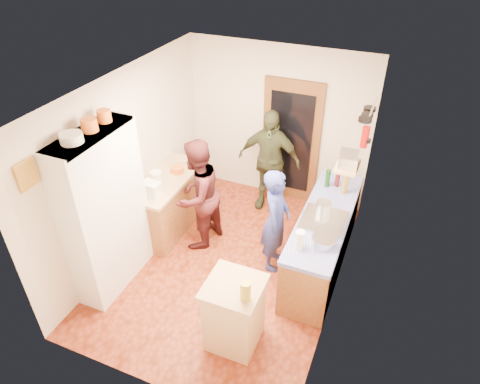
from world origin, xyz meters
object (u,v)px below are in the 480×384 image
Objects in this scene: right_counter_base at (322,242)px; person_back at (270,161)px; hutch_body at (106,213)px; island_base at (234,315)px; person_hob at (278,222)px; person_left at (201,194)px.

right_counter_base is 1.27× the size of person_back.
hutch_body is 2.74m from person_back.
island_base is at bearing -82.15° from person_back.
person_hob is (1.91, 1.05, -0.33)m from hutch_body.
person_back reaches higher than person_hob.
right_counter_base is 1.30× the size of person_left.
island_base is 0.51× the size of person_left.
hutch_body is at bearing 169.88° from island_base.
person_hob is at bearing 28.74° from hutch_body.
island_base is at bearing -110.81° from right_counter_base.
person_left reaches higher than island_base.
person_back is at bearing 163.94° from person_left.
right_counter_base is 1.75m from island_base.
hutch_body reaches higher than right_counter_base.
person_left is 1.38m from person_back.
person_back is at bearing 60.79° from hutch_body.
right_counter_base is 2.56× the size of island_base.
person_hob is at bearing -69.87° from person_back.
person_back reaches higher than person_left.
person_hob is 0.89× the size of person_back.
person_hob is 0.90× the size of person_left.
person_hob reaches higher than island_base.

